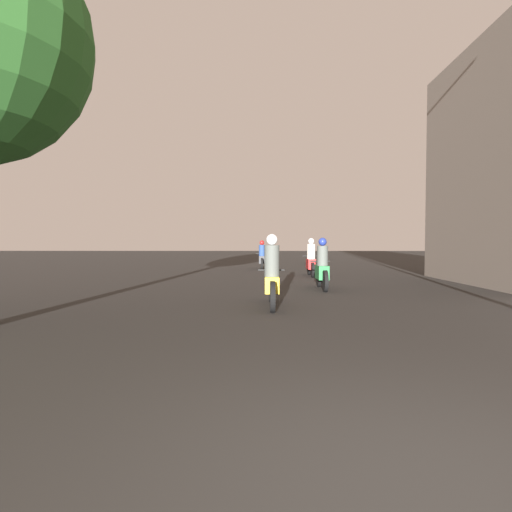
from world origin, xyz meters
TOP-DOWN VIEW (x-y plane):
  - motorcycle_yellow at (-0.70, 6.77)m, footprint 0.60×2.05m
  - motorcycle_green at (0.86, 9.95)m, footprint 0.60×1.87m
  - motorcycle_red at (1.08, 14.45)m, footprint 0.60×1.87m
  - motorcycle_black at (-0.92, 18.68)m, footprint 0.60×1.95m
  - motorcycle_silver at (2.20, 23.70)m, footprint 0.60×2.00m

SIDE VIEW (x-z plane):
  - motorcycle_black at x=-0.92m, z-range -0.14..1.34m
  - motorcycle_silver at x=2.20m, z-range -0.14..1.36m
  - motorcycle_green at x=0.86m, z-range -0.15..1.37m
  - motorcycle_red at x=1.08m, z-range -0.16..1.39m
  - motorcycle_yellow at x=-0.70m, z-range -0.15..1.42m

